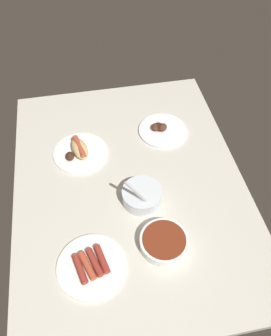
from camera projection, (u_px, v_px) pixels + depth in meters
ground_plane at (130, 185)px, 134.79cm from camera, size 120.00×90.00×3.00cm
plate_hotdog_assembled at (80, 151)px, 141.76cm from camera, size 22.87×22.87×5.61cm
plate_sausages at (91, 266)px, 111.19cm from camera, size 23.11×23.11×3.33cm
bowl_chili at (164, 242)px, 115.14cm from camera, size 16.63×16.63×4.15cm
bowl_coleslaw at (142, 195)px, 126.19cm from camera, size 15.13×15.13×15.17cm
plate_grilled_meat at (162, 130)px, 150.99cm from camera, size 21.60×21.60×4.12cm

